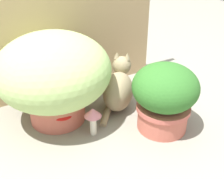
{
  "coord_description": "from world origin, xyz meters",
  "views": [
    {
      "loc": [
        -0.5,
        -1.12,
        0.93
      ],
      "look_at": [
        0.14,
        0.04,
        0.18
      ],
      "focal_mm": 45.85,
      "sensor_mm": 36.0,
      "label": 1
    }
  ],
  "objects_px": {
    "mushroom_ornament_red": "(62,114)",
    "leafy_planter": "(165,96)",
    "mushroom_ornament_pink": "(93,116)",
    "grass_planter": "(54,74)",
    "cat": "(119,88)"
  },
  "relations": [
    {
      "from": "mushroom_ornament_red",
      "to": "leafy_planter",
      "type": "bearing_deg",
      "value": -25.85
    },
    {
      "from": "mushroom_ornament_pink",
      "to": "mushroom_ornament_red",
      "type": "xyz_separation_m",
      "value": [
        -0.12,
        0.1,
        -0.01
      ]
    },
    {
      "from": "leafy_planter",
      "to": "mushroom_ornament_pink",
      "type": "height_order",
      "value": "leafy_planter"
    },
    {
      "from": "leafy_planter",
      "to": "mushroom_ornament_pink",
      "type": "xyz_separation_m",
      "value": [
        -0.34,
        0.12,
        -0.08
      ]
    },
    {
      "from": "grass_planter",
      "to": "mushroom_ornament_red",
      "type": "height_order",
      "value": "grass_planter"
    },
    {
      "from": "leafy_planter",
      "to": "mushroom_ornament_red",
      "type": "distance_m",
      "value": 0.53
    },
    {
      "from": "cat",
      "to": "mushroom_ornament_pink",
      "type": "distance_m",
      "value": 0.3
    },
    {
      "from": "cat",
      "to": "mushroom_ornament_pink",
      "type": "height_order",
      "value": "cat"
    },
    {
      "from": "leafy_planter",
      "to": "mushroom_ornament_pink",
      "type": "distance_m",
      "value": 0.37
    },
    {
      "from": "cat",
      "to": "mushroom_ornament_red",
      "type": "relative_size",
      "value": 2.34
    },
    {
      "from": "cat",
      "to": "mushroom_ornament_red",
      "type": "distance_m",
      "value": 0.37
    },
    {
      "from": "leafy_planter",
      "to": "cat",
      "type": "xyz_separation_m",
      "value": [
        -0.1,
        0.29,
        -0.07
      ]
    },
    {
      "from": "grass_planter",
      "to": "mushroom_ornament_pink",
      "type": "bearing_deg",
      "value": -62.06
    },
    {
      "from": "grass_planter",
      "to": "cat",
      "type": "height_order",
      "value": "grass_planter"
    },
    {
      "from": "mushroom_ornament_pink",
      "to": "cat",
      "type": "bearing_deg",
      "value": 34.46
    }
  ]
}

